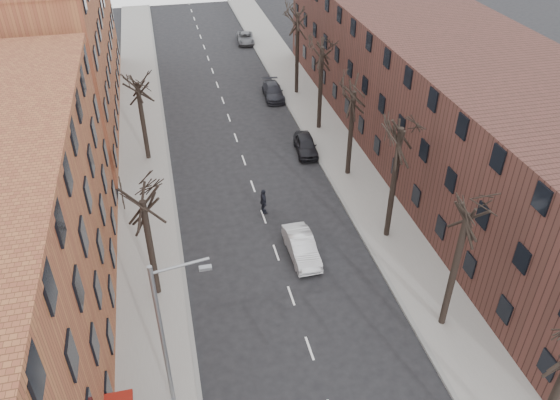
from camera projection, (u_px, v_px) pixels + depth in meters
sidewalk_left at (144, 153)px, 45.71m from camera, size 4.00×90.00×0.15m
sidewalk_right at (326, 132)px, 48.70m from camera, size 4.00×90.00×0.15m
building_left_far at (36, 44)px, 47.44m from camera, size 12.00×28.00×14.00m
building_right at (444, 95)px, 43.38m from camera, size 12.00×50.00×10.00m
tree_right_b at (441, 324)px, 30.31m from camera, size 5.20×5.20×10.80m
tree_right_c at (386, 236)px, 36.69m from camera, size 5.20×5.20×11.60m
tree_right_d at (347, 174)px, 43.08m from camera, size 5.20×5.20×10.00m
tree_right_e at (319, 128)px, 49.47m from camera, size 5.20×5.20×10.80m
tree_right_f at (296, 93)px, 55.86m from camera, size 5.20×5.20×11.60m
tree_left_a at (159, 293)px, 32.26m from camera, size 5.20×5.20×9.50m
tree_left_b at (149, 159)px, 45.03m from camera, size 5.20×5.20×9.50m
streetlight at (166, 336)px, 23.11m from camera, size 2.45×0.22×9.03m
silver_sedan at (302, 247)px, 34.62m from camera, size 1.63×4.46×1.46m
parked_car_near at (306, 145)px, 45.53m from camera, size 2.02×4.26×1.41m
parked_car_mid at (273, 91)px, 54.59m from camera, size 2.14×4.69×1.33m
parked_car_far at (246, 38)px, 68.14m from camera, size 2.40×4.47×1.19m
pedestrian_crossing at (264, 201)px, 38.32m from camera, size 0.57×1.17×1.94m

